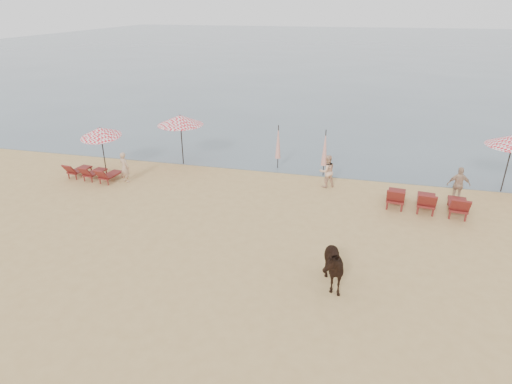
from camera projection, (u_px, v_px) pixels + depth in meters
The scene contains 12 objects.
ground at pixel (217, 290), 12.99m from camera, with size 120.00×120.00×0.00m, color tan.
sea at pixel (346, 46), 84.00m from camera, with size 160.00×140.00×0.06m, color #51606B.
lounger_cluster_left at pixel (92, 172), 20.93m from camera, with size 2.65×1.77×0.54m.
lounger_cluster_right at pixel (427, 200), 17.72m from camera, with size 3.37×2.24×0.69m.
umbrella_open_left_a at pixel (180, 120), 22.07m from camera, with size 2.37×2.37×2.70m.
umbrella_open_left_b at pixel (100, 132), 20.92m from camera, with size 1.97×2.01×2.51m.
umbrella_closed_left at pixel (325, 148), 20.89m from camera, with size 0.29×0.29×2.39m.
umbrella_closed_right at pixel (278, 142), 21.90m from camera, with size 0.28×0.28×2.34m.
cow at pixel (329, 264), 12.94m from camera, with size 0.81×1.77×1.50m, color black.
beachgoer_left at pixel (125, 167), 20.51m from camera, with size 0.55×0.36×1.50m, color tan.
beachgoer_right_a at pixel (327, 171), 19.94m from camera, with size 0.76×0.59×1.57m, color #DAA888.
beachgoer_right_b at pixel (459, 185), 18.38m from camera, with size 0.94×0.39×1.61m, color tan.
Camera 1 is at (3.64, -10.07, 8.02)m, focal length 30.00 mm.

